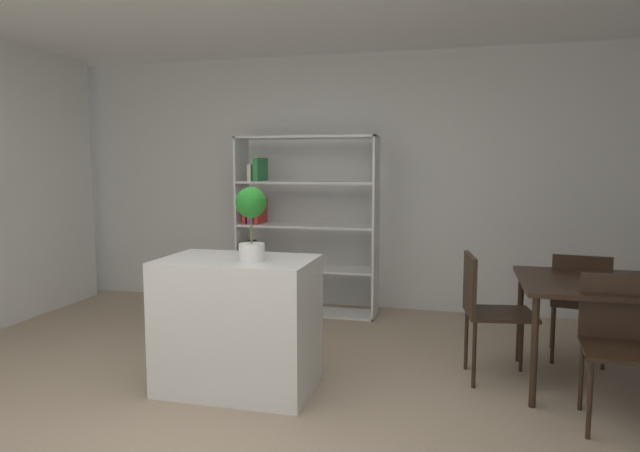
# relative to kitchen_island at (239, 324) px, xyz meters

# --- Properties ---
(ground_plane) EXTENTS (9.96, 9.96, 0.00)m
(ground_plane) POSITION_rel_kitchen_island_xyz_m (0.21, -0.61, -0.45)
(ground_plane) COLOR tan
(back_partition) EXTENTS (7.23, 0.06, 2.68)m
(back_partition) POSITION_rel_kitchen_island_xyz_m (0.21, 2.43, 0.89)
(back_partition) COLOR silver
(back_partition) RESTS_ON ground_plane
(kitchen_island) EXTENTS (1.02, 0.65, 0.90)m
(kitchen_island) POSITION_rel_kitchen_island_xyz_m (0.00, 0.00, 0.00)
(kitchen_island) COLOR white
(kitchen_island) RESTS_ON ground_plane
(potted_plant_on_island) EXTENTS (0.20, 0.20, 0.48)m
(potted_plant_on_island) POSITION_rel_kitchen_island_xyz_m (0.13, -0.07, 0.74)
(potted_plant_on_island) COLOR white
(potted_plant_on_island) RESTS_ON kitchen_island
(open_bookshelf) EXTENTS (1.44, 0.38, 1.81)m
(open_bookshelf) POSITION_rel_kitchen_island_xyz_m (-0.20, 2.02, 0.44)
(open_bookshelf) COLOR white
(open_bookshelf) RESTS_ON ground_plane
(dining_table) EXTENTS (1.02, 0.97, 0.74)m
(dining_table) POSITION_rel_kitchen_island_xyz_m (2.36, 0.59, 0.22)
(dining_table) COLOR black
(dining_table) RESTS_ON ground_plane
(dining_chair_near) EXTENTS (0.46, 0.48, 0.87)m
(dining_chair_near) POSITION_rel_kitchen_island_xyz_m (2.37, 0.08, 0.08)
(dining_chair_near) COLOR black
(dining_chair_near) RESTS_ON ground_plane
(dining_chair_island_side) EXTENTS (0.51, 0.47, 0.90)m
(dining_chair_island_side) POSITION_rel_kitchen_island_xyz_m (1.64, 0.58, 0.09)
(dining_chair_island_side) COLOR black
(dining_chair_island_side) RESTS_ON ground_plane
(dining_chair_far) EXTENTS (0.47, 0.51, 0.86)m
(dining_chair_far) POSITION_rel_kitchen_island_xyz_m (2.35, 1.11, 0.07)
(dining_chair_far) COLOR black
(dining_chair_far) RESTS_ON ground_plane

